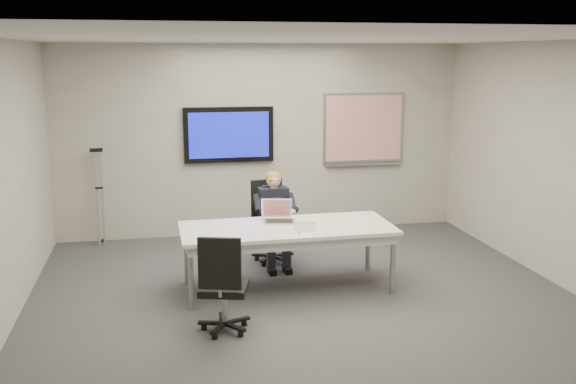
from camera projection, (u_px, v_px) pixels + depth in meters
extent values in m
cube|color=#3B3B3E|center=(309.00, 306.00, 6.88)|extent=(6.00, 6.00, 0.02)
cube|color=silver|center=(311.00, 38.00, 6.29)|extent=(6.00, 6.00, 0.02)
cube|color=#9D998D|center=(262.00, 140.00, 9.46)|extent=(6.00, 0.02, 2.80)
cube|color=#9D998D|center=(431.00, 273.00, 3.71)|extent=(6.00, 0.02, 2.80)
cube|color=#9D998D|center=(570.00, 167.00, 7.18)|extent=(0.02, 6.00, 2.80)
cube|color=white|center=(287.00, 228.00, 7.24)|extent=(2.40, 1.01, 0.04)
cube|color=silver|center=(287.00, 235.00, 7.26)|extent=(2.30, 0.91, 0.10)
cylinder|color=#989AA0|center=(191.00, 278.00, 6.69)|extent=(0.06, 0.06, 0.70)
cylinder|color=#989AA0|center=(393.00, 264.00, 7.15)|extent=(0.06, 0.06, 0.70)
cylinder|color=#989AA0|center=(186.00, 255.00, 7.49)|extent=(0.06, 0.06, 0.70)
cylinder|color=#989AA0|center=(368.00, 243.00, 7.95)|extent=(0.06, 0.06, 0.70)
cube|color=black|center=(229.00, 135.00, 9.29)|extent=(1.30, 0.08, 0.80)
cube|color=#0C1387|center=(229.00, 135.00, 9.25)|extent=(1.16, 0.01, 0.66)
cube|color=#989AA0|center=(363.00, 128.00, 9.71)|extent=(1.25, 0.04, 1.05)
cube|color=white|center=(364.00, 128.00, 9.68)|extent=(1.18, 0.01, 0.98)
cube|color=#989AA0|center=(363.00, 164.00, 9.79)|extent=(1.18, 0.05, 0.04)
cylinder|color=#989AA0|center=(273.00, 241.00, 8.28)|extent=(0.06, 0.06, 0.36)
cube|color=black|center=(273.00, 227.00, 8.25)|extent=(0.54, 0.54, 0.07)
cube|color=black|center=(267.00, 199.00, 8.38)|extent=(0.42, 0.13, 0.52)
cylinder|color=#989AA0|center=(225.00, 305.00, 6.21)|extent=(0.06, 0.06, 0.34)
cube|color=black|center=(224.00, 288.00, 6.17)|extent=(0.54, 0.54, 0.07)
cube|color=black|center=(220.00, 264.00, 5.90)|extent=(0.40, 0.16, 0.50)
cube|color=black|center=(273.00, 207.00, 8.16)|extent=(0.38, 0.23, 0.51)
cube|color=#3C2318|center=(275.00, 207.00, 8.05)|extent=(0.19, 0.03, 0.25)
sphere|color=#E0AE89|center=(273.00, 180.00, 8.06)|extent=(0.19, 0.19, 0.19)
ellipsoid|color=#925925|center=(273.00, 178.00, 8.06)|extent=(0.19, 0.19, 0.16)
cube|color=silver|center=(279.00, 222.00, 7.40)|extent=(0.40, 0.32, 0.02)
cube|color=black|center=(279.00, 221.00, 7.38)|extent=(0.33, 0.23, 0.00)
cube|color=silver|center=(277.00, 208.00, 7.53)|extent=(0.37, 0.16, 0.24)
cube|color=red|center=(277.00, 208.00, 7.52)|extent=(0.32, 0.13, 0.20)
cylinder|color=black|center=(299.00, 233.00, 6.96)|extent=(0.03, 0.12, 0.01)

